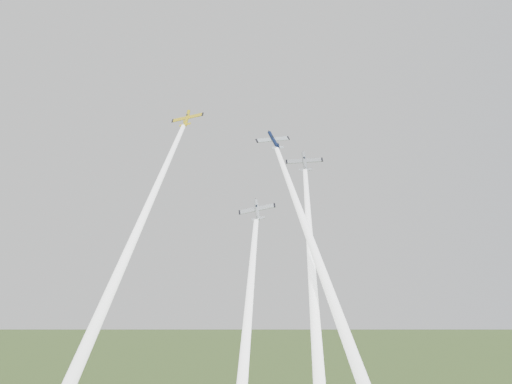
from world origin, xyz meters
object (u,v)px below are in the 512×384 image
plane_yellow (187,118)px  plane_navy (274,140)px  plane_silver_low (257,210)px  plane_silver_right (305,162)px

plane_yellow → plane_navy: (19.80, -6.01, -6.61)m
plane_yellow → plane_navy: 21.72m
plane_yellow → plane_silver_low: size_ratio=1.04×
plane_silver_right → plane_silver_low: plane_silver_right is taller
plane_silver_right → plane_silver_low: (-10.07, -12.73, -12.07)m
plane_yellow → plane_navy: size_ratio=1.01×
plane_yellow → plane_navy: bearing=-4.5°
plane_silver_right → plane_silver_low: bearing=-128.6°
plane_navy → plane_silver_right: (6.76, 2.56, -4.27)m
plane_silver_right → plane_yellow: bearing=172.4°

